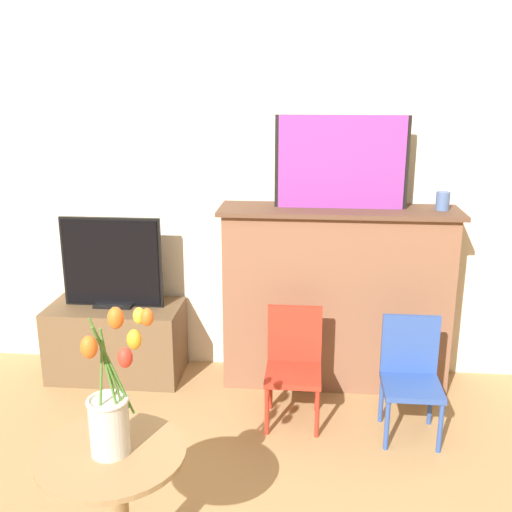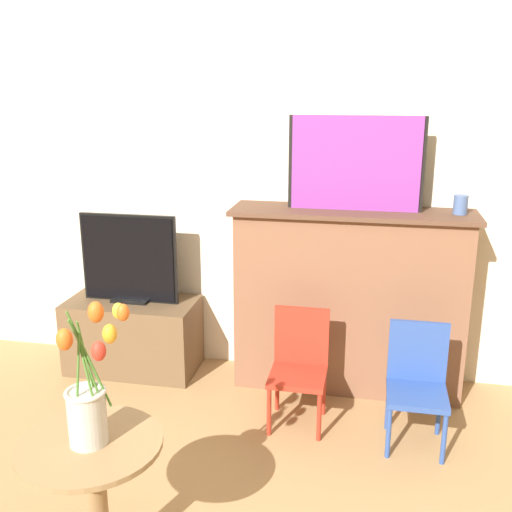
{
  "view_description": "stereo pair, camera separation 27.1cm",
  "coord_description": "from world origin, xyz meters",
  "px_view_note": "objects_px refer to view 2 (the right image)",
  "views": [
    {
      "loc": [
        0.28,
        -1.41,
        1.74
      ],
      "look_at": [
        0.04,
        1.19,
        0.99
      ],
      "focal_mm": 42.0,
      "sensor_mm": 36.0,
      "label": 1
    },
    {
      "loc": [
        0.55,
        -1.37,
        1.74
      ],
      "look_at": [
        0.04,
        1.19,
        0.99
      ],
      "focal_mm": 42.0,
      "sensor_mm": 36.0,
      "label": 2
    }
  ],
  "objects_px": {
    "tv_monitor": "(129,260)",
    "vase_tulips": "(89,397)",
    "painting": "(356,164)",
    "chair_blue": "(417,380)",
    "chair_red": "(299,362)"
  },
  "relations": [
    {
      "from": "chair_blue",
      "to": "vase_tulips",
      "type": "xyz_separation_m",
      "value": [
        -1.16,
        -1.13,
        0.39
      ]
    },
    {
      "from": "vase_tulips",
      "to": "painting",
      "type": "bearing_deg",
      "value": 64.46
    },
    {
      "from": "painting",
      "to": "tv_monitor",
      "type": "xyz_separation_m",
      "value": [
        -1.33,
        -0.05,
        -0.61
      ]
    },
    {
      "from": "chair_red",
      "to": "painting",
      "type": "bearing_deg",
      "value": 63.18
    },
    {
      "from": "tv_monitor",
      "to": "chair_blue",
      "type": "relative_size",
      "value": 0.98
    },
    {
      "from": "painting",
      "to": "chair_red",
      "type": "relative_size",
      "value": 1.2
    },
    {
      "from": "painting",
      "to": "chair_blue",
      "type": "distance_m",
      "value": 1.18
    },
    {
      "from": "painting",
      "to": "tv_monitor",
      "type": "relative_size",
      "value": 1.22
    },
    {
      "from": "chair_red",
      "to": "vase_tulips",
      "type": "bearing_deg",
      "value": -115.04
    },
    {
      "from": "tv_monitor",
      "to": "painting",
      "type": "bearing_deg",
      "value": 2.35
    },
    {
      "from": "vase_tulips",
      "to": "chair_blue",
      "type": "bearing_deg",
      "value": 44.2
    },
    {
      "from": "chair_blue",
      "to": "vase_tulips",
      "type": "distance_m",
      "value": 1.66
    },
    {
      "from": "tv_monitor",
      "to": "vase_tulips",
      "type": "xyz_separation_m",
      "value": [
        0.54,
        -1.6,
        0.01
      ]
    },
    {
      "from": "chair_blue",
      "to": "painting",
      "type": "bearing_deg",
      "value": 124.66
    },
    {
      "from": "painting",
      "to": "tv_monitor",
      "type": "bearing_deg",
      "value": -177.65
    }
  ]
}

